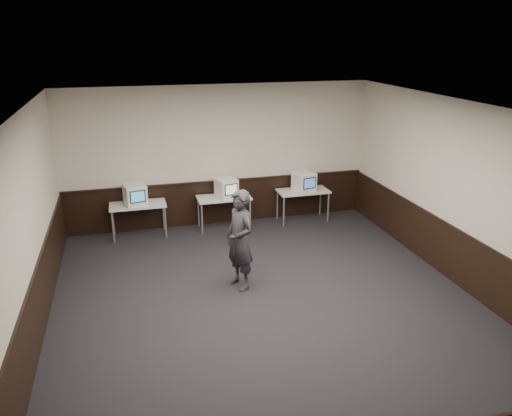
% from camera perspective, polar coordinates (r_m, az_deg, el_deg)
% --- Properties ---
extents(floor, '(8.00, 8.00, 0.00)m').
position_cam_1_polar(floor, '(8.38, 1.41, -11.15)').
color(floor, black).
rests_on(floor, ground).
extents(ceiling, '(8.00, 8.00, 0.00)m').
position_cam_1_polar(ceiling, '(7.28, 1.62, 11.03)').
color(ceiling, white).
rests_on(ceiling, back_wall).
extents(back_wall, '(7.00, 0.00, 7.00)m').
position_cam_1_polar(back_wall, '(11.42, -4.20, 5.95)').
color(back_wall, beige).
rests_on(back_wall, ground).
extents(front_wall, '(7.00, 0.00, 7.00)m').
position_cam_1_polar(front_wall, '(4.46, 17.00, -18.44)').
color(front_wall, beige).
rests_on(front_wall, ground).
extents(left_wall, '(0.00, 8.00, 8.00)m').
position_cam_1_polar(left_wall, '(7.55, -24.95, -3.17)').
color(left_wall, beige).
rests_on(left_wall, ground).
extents(right_wall, '(0.00, 8.00, 8.00)m').
position_cam_1_polar(right_wall, '(9.26, 22.77, 1.18)').
color(right_wall, beige).
rests_on(right_wall, ground).
extents(wainscot_back, '(6.98, 0.04, 1.00)m').
position_cam_1_polar(wainscot_back, '(11.71, -4.05, 0.69)').
color(wainscot_back, black).
rests_on(wainscot_back, back_wall).
extents(wainscot_left, '(0.04, 7.98, 1.00)m').
position_cam_1_polar(wainscot_left, '(8.00, -23.67, -10.45)').
color(wainscot_left, black).
rests_on(wainscot_left, left_wall).
extents(wainscot_right, '(0.04, 7.98, 1.00)m').
position_cam_1_polar(wainscot_right, '(9.63, 21.82, -5.05)').
color(wainscot_right, black).
rests_on(wainscot_right, right_wall).
extents(wainscot_rail, '(6.98, 0.06, 0.04)m').
position_cam_1_polar(wainscot_rail, '(11.53, -4.09, 3.10)').
color(wainscot_rail, black).
rests_on(wainscot_rail, wainscot_back).
extents(desk_left, '(1.20, 0.60, 0.75)m').
position_cam_1_polar(desk_left, '(11.11, -13.34, 0.11)').
color(desk_left, silver).
rests_on(desk_left, ground).
extents(desk_center, '(1.20, 0.60, 0.75)m').
position_cam_1_polar(desk_center, '(11.29, -3.70, 0.94)').
color(desk_center, silver).
rests_on(desk_center, ground).
extents(desk_right, '(1.20, 0.60, 0.75)m').
position_cam_1_polar(desk_right, '(11.79, 5.39, 1.70)').
color(desk_right, silver).
rests_on(desk_right, ground).
extents(emac_left, '(0.53, 0.55, 0.44)m').
position_cam_1_polar(emac_left, '(11.00, -13.65, 1.49)').
color(emac_left, white).
rests_on(emac_left, desk_left).
extents(emac_center, '(0.53, 0.54, 0.42)m').
position_cam_1_polar(emac_center, '(11.21, -3.40, 2.31)').
color(emac_center, white).
rests_on(emac_center, desk_center).
extents(emac_right, '(0.53, 0.55, 0.44)m').
position_cam_1_polar(emac_right, '(11.68, 5.51, 3.02)').
color(emac_right, white).
rests_on(emac_right, desk_right).
extents(person, '(0.64, 0.76, 1.78)m').
position_cam_1_polar(person, '(8.59, -1.86, -3.69)').
color(person, '#28282E').
rests_on(person, ground).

